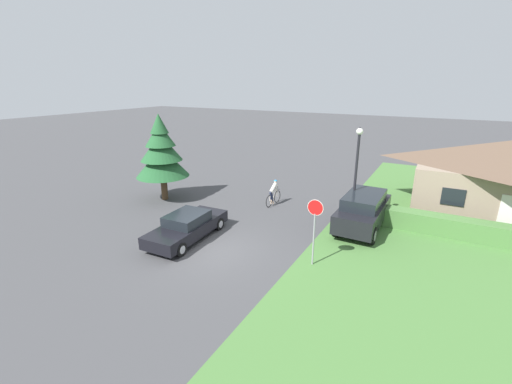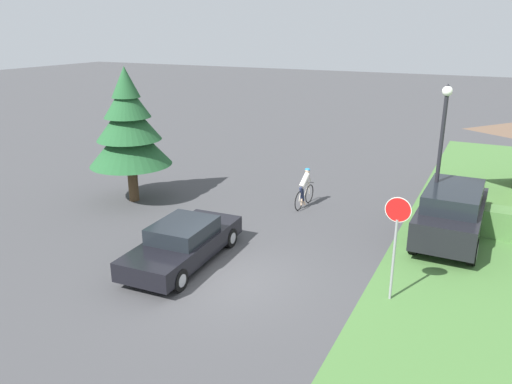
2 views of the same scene
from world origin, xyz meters
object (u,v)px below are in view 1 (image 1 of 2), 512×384
Objects in this scene: cyclist at (273,193)px; street_lamp at (357,164)px; sedan_left_lane at (187,226)px; conifer_tall_near at (161,153)px; stop_sign at (315,220)px; parked_suv_right at (363,210)px; cottage_house at (506,177)px.

street_lamp reaches higher than cyclist.
sedan_left_lane is 6.83m from conifer_tall_near.
stop_sign is 0.52× the size of conifer_tall_near.
sedan_left_lane is at bearing -138.42° from street_lamp.
street_lamp reaches higher than parked_suv_right.
sedan_left_lane is 0.86× the size of conifer_tall_near.
conifer_tall_near reaches higher than cottage_house.
cyclist is at bearing 20.53° from conifer_tall_near.
parked_suv_right is at bearing -100.91° from stop_sign.
parked_suv_right is 0.88× the size of conifer_tall_near.
street_lamp is (4.97, -0.60, 2.51)m from cyclist.
street_lamp reaches higher than sedan_left_lane.
cottage_house is at bearing 37.20° from street_lamp.
street_lamp is at bearing -93.35° from stop_sign.
cyclist is 7.50m from stop_sign.
cyclist is at bearing -50.81° from stop_sign.
sedan_left_lane is 0.97× the size of parked_suv_right.
cyclist is at bearing -15.90° from sedan_left_lane.
conifer_tall_near is (-6.58, -2.46, 2.31)m from cyclist.
cyclist is 0.37× the size of parked_suv_right.
stop_sign is (-0.94, -4.78, 1.01)m from parked_suv_right.
street_lamp is 11.70m from conifer_tall_near.
parked_suv_right is at bearing -30.77° from street_lamp.
parked_suv_right is (-6.41, -5.70, -1.24)m from cottage_house.
conifer_tall_near is (-11.55, -1.86, -0.20)m from street_lamp.
sedan_left_lane is 2.61× the size of cyclist.
cyclist is at bearing -158.92° from cottage_house.
cottage_house is 5.40× the size of cyclist.
cottage_house is 12.81m from stop_sign.
parked_suv_right is 1.69× the size of stop_sign.
parked_suv_right is at bearing -138.78° from cottage_house.
cottage_house is 2.01× the size of parked_suv_right.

